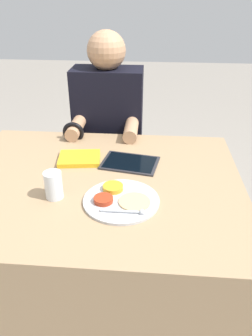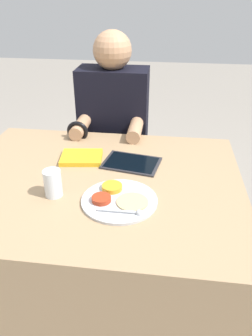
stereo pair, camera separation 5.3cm
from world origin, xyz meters
The scene contains 7 objects.
ground_plane centered at (0.00, 0.00, 0.00)m, with size 12.00×12.00×0.00m, color gray.
dining_table centered at (0.00, 0.00, 0.38)m, with size 1.19×0.94×0.76m.
thali_tray centered at (0.11, -0.14, 0.77)m, with size 0.28×0.28×0.03m.
red_notebook centered at (-0.10, 0.16, 0.77)m, with size 0.20×0.17×0.02m.
tablet_device centered at (0.13, 0.15, 0.76)m, with size 0.27×0.21×0.01m.
person_diner centered at (-0.03, 0.64, 0.59)m, with size 0.39×0.41×1.25m.
drinking_glass centered at (-0.13, -0.13, 0.81)m, with size 0.07×0.07×0.10m.
Camera 2 is at (0.27, -1.11, 1.46)m, focal length 35.00 mm.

